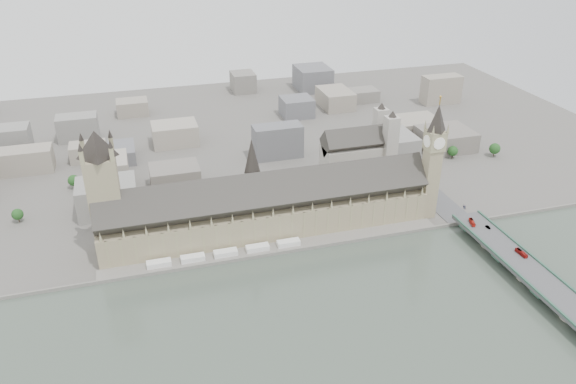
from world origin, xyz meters
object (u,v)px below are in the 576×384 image
object	(u,v)px
elizabeth_tower	(433,154)
palace_of_westminster	(267,208)
red_bus_north	(472,222)
westminster_bridge	(520,267)
victoria_tower	(103,188)
car_approach	(465,207)
westminster_abbey	(359,154)
car_silver	(488,227)
red_bus_south	(521,253)

from	to	relation	value
elizabeth_tower	palace_of_westminster	bearing A→B (deg)	175.15
red_bus_north	palace_of_westminster	bearing A→B (deg)	179.79
palace_of_westminster	westminster_bridge	xyz separation A→B (m)	(162.00, -107.20, -17.58)
palace_of_westminster	victoria_tower	xyz separation A→B (m)	(-122.00, 6.30, 32.50)
car_approach	westminster_bridge	bearing A→B (deg)	-69.07
victoria_tower	red_bus_north	bearing A→B (deg)	-11.48
palace_of_westminster	red_bus_north	distance (m)	165.86
victoria_tower	westminster_abbey	bearing A→B (deg)	16.50
westminster_abbey	car_silver	distance (m)	146.61
elizabeth_tower	red_bus_south	size ratio (longest dim) A/B	9.42
victoria_tower	car_silver	size ratio (longest dim) A/B	20.35
elizabeth_tower	victoria_tower	world-z (taller)	elizabeth_tower
palace_of_westminster	westminster_abbey	world-z (taller)	westminster_abbey
westminster_bridge	westminster_abbey	size ratio (longest dim) A/B	4.78
westminster_abbey	car_approach	size ratio (longest dim) A/B	12.30
red_bus_north	car_silver	xyz separation A→B (m)	(8.71, -9.21, -0.74)
elizabeth_tower	victoria_tower	xyz separation A→B (m)	(-260.00, 18.00, -2.88)
westminster_abbey	car_silver	world-z (taller)	westminster_abbey
victoria_tower	car_approach	bearing A→B (deg)	-6.32
victoria_tower	red_bus_south	world-z (taller)	victoria_tower
red_bus_north	red_bus_south	world-z (taller)	red_bus_south
car_approach	car_silver	bearing A→B (deg)	-66.09
palace_of_westminster	red_bus_south	world-z (taller)	palace_of_westminster
elizabeth_tower	red_bus_north	bearing A→B (deg)	-63.20
victoria_tower	westminster_bridge	xyz separation A→B (m)	(284.00, -113.50, -50.08)
palace_of_westminster	red_bus_north	xyz separation A→B (m)	(157.60, -50.51, -10.91)
westminster_abbey	car_approach	bearing A→B (deg)	-61.23
elizabeth_tower	car_silver	bearing A→B (deg)	-59.48
red_bus_north	elizabeth_tower	bearing A→B (deg)	134.36
red_bus_south	car_silver	xyz separation A→B (m)	(-1.30, 39.92, -0.78)
westminster_bridge	red_bus_south	xyz separation A→B (m)	(5.62, 7.56, 6.71)
westminster_abbey	red_bus_south	xyz separation A→B (m)	(56.69, -174.94, -13.24)
red_bus_north	red_bus_south	size ratio (longest dim) A/B	0.97
elizabeth_tower	victoria_tower	size ratio (longest dim) A/B	1.07
westminster_bridge	westminster_abbey	distance (m)	190.56
palace_of_westminster	red_bus_north	size ratio (longest dim) A/B	23.83
westminster_bridge	red_bus_south	distance (m)	11.57
red_bus_south	car_silver	bearing A→B (deg)	89.06
palace_of_westminster	westminster_bridge	distance (m)	195.05
red_bus_north	westminster_abbey	bearing A→B (deg)	127.92
westminster_bridge	car_silver	distance (m)	48.04
elizabeth_tower	red_bus_south	xyz separation A→B (m)	(29.62, -87.94, -46.25)
red_bus_north	car_silver	bearing A→B (deg)	-29.05
palace_of_westminster	car_silver	xyz separation A→B (m)	(166.31, -59.72, -11.65)
westminster_abbey	red_bus_north	distance (m)	134.84
red_bus_south	car_silver	distance (m)	39.95
westminster_abbey	car_silver	xyz separation A→B (m)	(55.39, -135.02, -14.02)
red_bus_north	red_bus_south	xyz separation A→B (m)	(10.01, -49.13, 0.04)
palace_of_westminster	victoria_tower	bearing A→B (deg)	177.04
palace_of_westminster	westminster_abbey	size ratio (longest dim) A/B	3.90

